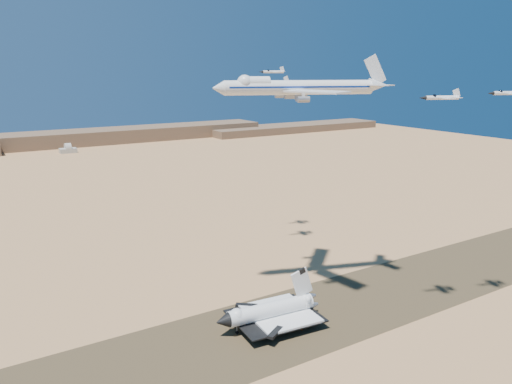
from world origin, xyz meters
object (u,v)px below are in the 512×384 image
crew_a (302,328)px  chase_jet_b (507,93)px  chase_jet_c (276,82)px  chase_jet_d (273,72)px  crew_b (295,327)px  carrier_747 (294,87)px  shuttle (270,312)px  chase_jet_a (441,97)px  crew_c (291,326)px

crew_a → chase_jet_b: (70.38, -26.85, 86.85)m
chase_jet_c → chase_jet_d: 21.72m
crew_b → chase_jet_b: (72.00, -29.23, 86.91)m
crew_a → chase_jet_d: (49.88, 96.11, 94.12)m
carrier_747 → chase_jet_c: 54.45m
crew_b → chase_jet_b: bearing=-147.6°
chase_jet_d → shuttle: bearing=-112.0°
chase_jet_a → carrier_747: bearing=142.9°
shuttle → chase_jet_a: chase_jet_a is taller
shuttle → chase_jet_b: (78.50, -36.72, 82.11)m
crew_c → chase_jet_a: size_ratio=0.11×
carrier_747 → chase_jet_c: carrier_747 is taller
crew_b → chase_jet_c: size_ratio=0.10×
chase_jet_c → crew_b: bearing=-108.4°
crew_c → carrier_747: bearing=-92.6°
shuttle → chase_jet_c: bearing=59.9°
crew_a → chase_jet_b: chase_jet_b is taller
crew_b → crew_c: bearing=-14.4°
shuttle → crew_c: 9.75m
crew_c → chase_jet_c: size_ratio=0.10×
chase_jet_c → carrier_747: bearing=-105.8°
carrier_747 → crew_c: (-17.70, -25.06, -88.26)m
crew_c → chase_jet_a: chase_jet_a is taller
chase_jet_d → crew_c: bearing=-107.5°
carrier_747 → chase_jet_b: carrier_747 is taller
shuttle → crew_b: (6.51, -7.49, -4.80)m
shuttle → crew_c: (5.95, -6.06, -4.78)m
chase_jet_a → chase_jet_d: (4.43, 114.30, 8.61)m
chase_jet_c → crew_c: bearing=-109.2°
crew_a → crew_b: (-1.62, 2.38, -0.06)m
crew_a → chase_jet_a: (45.45, -18.19, 85.51)m
crew_b → chase_jet_c: 123.68m
chase_jet_a → chase_jet_d: bearing=108.3°
crew_b → chase_jet_d: bearing=-64.3°
chase_jet_a → chase_jet_c: 96.25m
chase_jet_d → chase_jet_c: bearing=-108.0°
chase_jet_b → chase_jet_c: (-31.00, 104.65, 2.12)m
carrier_747 → crew_b: bearing=-103.8°
crew_a → chase_jet_b: size_ratio=0.12×
chase_jet_b → shuttle: bearing=171.5°
shuttle → chase_jet_d: (58.00, 86.24, 89.38)m
carrier_747 → chase_jet_d: (34.35, 67.25, 5.90)m
crew_a → crew_b: size_ratio=1.08×
carrier_747 → crew_c: bearing=-106.1°
carrier_747 → chase_jet_b: 78.19m
chase_jet_a → crew_b: bearing=176.9°
crew_a → chase_jet_a: 98.53m
shuttle → crew_a: bearing=-45.6°
crew_c → shuttle: bearing=-12.9°
shuttle → crew_a: shuttle is taller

